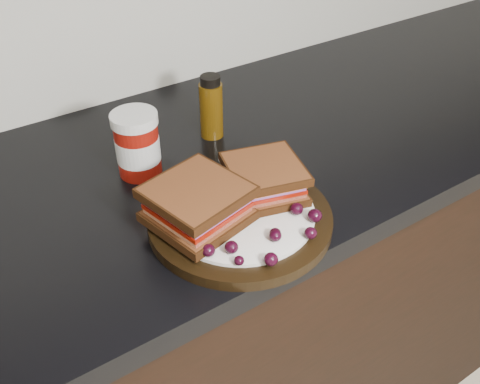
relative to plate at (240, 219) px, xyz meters
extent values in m
cube|color=black|center=(0.05, 0.18, -0.48)|extent=(3.96, 0.58, 0.86)
cube|color=black|center=(0.05, 0.18, -0.03)|extent=(3.98, 0.60, 0.04)
cylinder|color=black|center=(0.00, 0.00, 0.00)|extent=(0.28, 0.28, 0.02)
ellipsoid|color=black|center=(-0.09, -0.05, 0.02)|extent=(0.02, 0.02, 0.02)
ellipsoid|color=black|center=(-0.06, -0.07, 0.02)|extent=(0.02, 0.02, 0.02)
ellipsoid|color=black|center=(-0.06, -0.09, 0.02)|extent=(0.01, 0.01, 0.01)
ellipsoid|color=black|center=(-0.03, -0.12, 0.02)|extent=(0.02, 0.02, 0.02)
ellipsoid|color=black|center=(0.01, -0.08, 0.02)|extent=(0.02, 0.02, 0.02)
ellipsoid|color=black|center=(0.01, -0.08, 0.02)|extent=(0.02, 0.02, 0.02)
ellipsoid|color=black|center=(0.05, -0.10, 0.02)|extent=(0.02, 0.02, 0.02)
ellipsoid|color=black|center=(0.08, -0.08, 0.02)|extent=(0.02, 0.02, 0.02)
ellipsoid|color=black|center=(0.07, -0.05, 0.02)|extent=(0.02, 0.02, 0.02)
ellipsoid|color=black|center=(0.06, -0.02, 0.02)|extent=(0.02, 0.02, 0.02)
ellipsoid|color=black|center=(0.09, 0.02, 0.03)|extent=(0.02, 0.02, 0.02)
ellipsoid|color=black|center=(0.06, 0.03, 0.02)|extent=(0.02, 0.02, 0.02)
ellipsoid|color=black|center=(0.06, 0.05, 0.02)|extent=(0.02, 0.02, 0.02)
ellipsoid|color=black|center=(-0.07, 0.05, 0.02)|extent=(0.02, 0.02, 0.02)
ellipsoid|color=black|center=(-0.07, 0.01, 0.02)|extent=(0.02, 0.02, 0.02)
ellipsoid|color=black|center=(-0.07, -0.01, 0.02)|extent=(0.02, 0.02, 0.02)
ellipsoid|color=black|center=(-0.06, 0.04, 0.02)|extent=(0.02, 0.02, 0.02)
ellipsoid|color=black|center=(-0.07, 0.02, 0.02)|extent=(0.02, 0.02, 0.02)
ellipsoid|color=black|center=(-0.09, 0.00, 0.02)|extent=(0.02, 0.02, 0.02)
cylinder|color=maroon|center=(-0.07, 0.21, 0.05)|extent=(0.08, 0.08, 0.11)
cylinder|color=#482E07|center=(0.10, 0.25, 0.05)|extent=(0.06, 0.06, 0.12)
camera|label=1|loc=(-0.34, -0.52, 0.53)|focal=40.00mm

